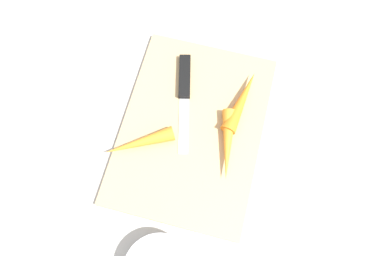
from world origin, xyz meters
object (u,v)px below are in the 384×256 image
object	(u,v)px
carrot_longest	(242,101)
carrot_shortest	(139,143)
carrot_medium	(228,144)
cutting_board	(192,129)
knife	(185,83)

from	to	relation	value
carrot_longest	carrot_shortest	bearing A→B (deg)	138.98
carrot_medium	carrot_shortest	xyz separation A→B (m)	(-0.04, 0.16, 0.00)
cutting_board	knife	bearing A→B (deg)	23.43
cutting_board	carrot_medium	bearing A→B (deg)	-104.80
knife	cutting_board	bearing A→B (deg)	9.73
cutting_board	knife	distance (m)	0.09
cutting_board	carrot_medium	distance (m)	0.08
cutting_board	carrot_longest	world-z (taller)	carrot_longest
carrot_shortest	cutting_board	bearing A→B (deg)	-177.73
knife	carrot_shortest	distance (m)	0.15
knife	carrot_shortest	bearing A→B (deg)	-32.41
cutting_board	carrot_longest	xyz separation A→B (m)	(0.07, -0.08, 0.02)
cutting_board	knife	xyz separation A→B (m)	(0.09, 0.04, 0.01)
cutting_board	knife	world-z (taller)	knife
carrot_shortest	carrot_longest	size ratio (longest dim) A/B	0.98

